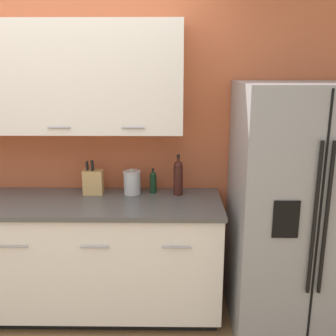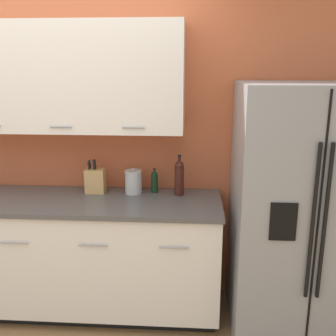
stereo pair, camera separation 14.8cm
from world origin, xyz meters
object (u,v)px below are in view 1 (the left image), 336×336
object	(u,v)px
knife_block	(93,182)
steel_canister	(132,182)
wine_bottle	(178,177)
oil_bottle	(153,182)
refrigerator	(298,210)

from	to	relation	value
knife_block	steel_canister	xyz separation A→B (m)	(0.30, 0.01, -0.01)
steel_canister	knife_block	bearing A→B (deg)	-178.74
wine_bottle	knife_block	bearing A→B (deg)	178.82
wine_bottle	oil_bottle	size ratio (longest dim) A/B	1.63
oil_bottle	refrigerator	bearing A→B (deg)	-14.80
steel_canister	wine_bottle	bearing A→B (deg)	-3.23
knife_block	oil_bottle	bearing A→B (deg)	4.36
refrigerator	steel_canister	distance (m)	1.24
refrigerator	oil_bottle	bearing A→B (deg)	165.20
refrigerator	oil_bottle	xyz separation A→B (m)	(-1.05, 0.28, 0.13)
refrigerator	steel_canister	world-z (taller)	refrigerator
wine_bottle	steel_canister	bearing A→B (deg)	176.77
wine_bottle	oil_bottle	world-z (taller)	wine_bottle
knife_block	steel_canister	bearing A→B (deg)	1.26
knife_block	wine_bottle	distance (m)	0.65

